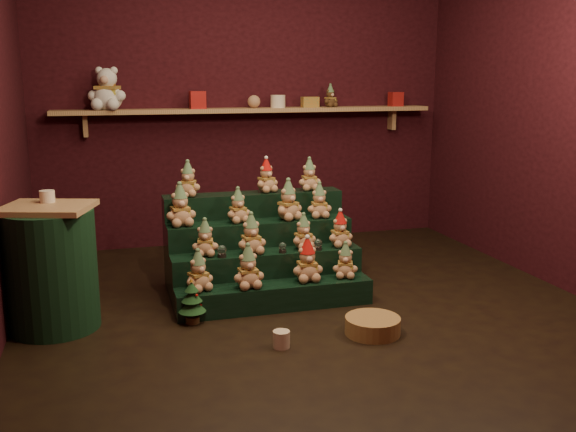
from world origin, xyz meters
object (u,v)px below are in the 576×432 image
object	(u,v)px
snow_globe_b	(283,247)
wicker_basket	(373,326)
mug_right	(382,332)
brown_bear	(330,96)
white_bear	(107,83)
riser_tier_front	(275,296)
mini_christmas_tree	(192,301)
side_table	(52,268)
snow_globe_c	(318,244)
snow_globe_a	(222,251)
mug_left	(281,339)

from	to	relation	value
snow_globe_b	wicker_basket	bearing A→B (deg)	-63.86
mug_right	brown_bear	size ratio (longest dim) A/B	0.46
brown_bear	snow_globe_b	bearing A→B (deg)	-137.83
snow_globe_b	white_bear	xyz separation A→B (m)	(-1.15, 1.65, 1.16)
riser_tier_front	brown_bear	distance (m)	2.48
snow_globe_b	mini_christmas_tree	xyz separation A→B (m)	(-0.70, -0.28, -0.25)
riser_tier_front	mini_christmas_tree	bearing A→B (deg)	-169.12
riser_tier_front	side_table	bearing A→B (deg)	178.03
side_table	snow_globe_b	bearing A→B (deg)	21.17
mini_christmas_tree	riser_tier_front	bearing A→B (deg)	10.88
riser_tier_front	snow_globe_c	world-z (taller)	snow_globe_c
snow_globe_b	brown_bear	distance (m)	2.16
snow_globe_b	snow_globe_c	distance (m)	0.27
white_bear	brown_bear	size ratio (longest dim) A/B	2.22
white_bear	riser_tier_front	bearing A→B (deg)	-41.98
side_table	mini_christmas_tree	xyz separation A→B (m)	(0.87, -0.17, -0.25)
snow_globe_c	wicker_basket	bearing A→B (deg)	-81.87
snow_globe_b	mini_christmas_tree	world-z (taller)	snow_globe_b
snow_globe_a	riser_tier_front	bearing A→B (deg)	-24.94
snow_globe_b	mug_left	distance (m)	0.92
snow_globe_c	mug_right	bearing A→B (deg)	-81.26
mini_christmas_tree	mug_right	bearing A→B (deg)	-28.46
wicker_basket	mini_christmas_tree	bearing A→B (deg)	155.14
side_table	brown_bear	xyz separation A→B (m)	(2.51, 1.76, 1.02)
snow_globe_c	wicker_basket	distance (m)	0.86
side_table	white_bear	xyz separation A→B (m)	(0.42, 1.76, 1.15)
riser_tier_front	brown_bear	bearing A→B (deg)	60.14
mug_left	white_bear	xyz separation A→B (m)	(-0.91, 2.47, 1.50)
wicker_basket	mug_right	bearing A→B (deg)	-76.53
side_table	mug_left	distance (m)	1.55
snow_globe_c	wicker_basket	xyz separation A→B (m)	(0.11, -0.78, -0.35)
riser_tier_front	wicker_basket	world-z (taller)	riser_tier_front
snow_globe_b	snow_globe_a	bearing A→B (deg)	-180.00
riser_tier_front	wicker_basket	bearing A→B (deg)	-52.01
snow_globe_a	wicker_basket	size ratio (longest dim) A/B	0.25
snow_globe_b	mug_left	bearing A→B (deg)	-105.97
snow_globe_b	snow_globe_c	xyz separation A→B (m)	(0.27, 0.00, 0.00)
side_table	mini_christmas_tree	size ratio (longest dim) A/B	2.60
riser_tier_front	mug_left	world-z (taller)	riser_tier_front
mini_christmas_tree	mug_left	size ratio (longest dim) A/B	3.03
riser_tier_front	mini_christmas_tree	distance (m)	0.61
mug_left	mug_right	bearing A→B (deg)	-4.96
mug_left	brown_bear	distance (m)	3.06
snow_globe_a	mug_left	bearing A→B (deg)	-75.59
side_table	white_bear	world-z (taller)	white_bear
wicker_basket	brown_bear	world-z (taller)	brown_bear
snow_globe_a	mug_right	distance (m)	1.27
brown_bear	snow_globe_c	bearing A→B (deg)	-130.26
side_table	mug_right	bearing A→B (deg)	-3.98
mug_right	brown_bear	distance (m)	2.93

